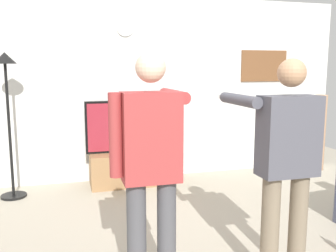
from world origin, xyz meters
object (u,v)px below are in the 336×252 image
(television, at_px, (130,126))
(person_standing_nearer_lamp, at_px, (151,162))
(wall_clock, at_px, (125,27))
(framed_picture, at_px, (264,66))
(person_standing_nearer_couch, at_px, (286,157))
(floor_lamp, at_px, (7,95))
(tv_stand, at_px, (131,168))

(television, relative_size, person_standing_nearer_lamp, 0.70)
(wall_clock, bearing_deg, television, -90.00)
(framed_picture, bearing_deg, person_standing_nearer_couch, -116.40)
(television, bearing_deg, person_standing_nearer_couch, -75.05)
(person_standing_nearer_couch, bearing_deg, floor_lamp, 131.73)
(wall_clock, distance_m, floor_lamp, 1.85)
(person_standing_nearer_couch, bearing_deg, wall_clock, 103.79)
(framed_picture, bearing_deg, television, -173.65)
(tv_stand, xyz_separation_m, person_standing_nearer_couch, (0.74, -2.72, 0.75))
(television, distance_m, wall_clock, 1.41)
(tv_stand, relative_size, person_standing_nearer_couch, 0.66)
(tv_stand, xyz_separation_m, framed_picture, (2.23, 0.30, 1.45))
(framed_picture, height_order, floor_lamp, framed_picture)
(person_standing_nearer_lamp, xyz_separation_m, person_standing_nearer_couch, (1.03, -0.09, -0.02))
(wall_clock, height_order, floor_lamp, wall_clock)
(television, distance_m, person_standing_nearer_lamp, 2.70)
(wall_clock, distance_m, framed_picture, 2.30)
(person_standing_nearer_lamp, bearing_deg, tv_stand, 83.59)
(person_standing_nearer_couch, bearing_deg, person_standing_nearer_lamp, 175.08)
(person_standing_nearer_couch, bearing_deg, television, 104.95)
(tv_stand, bearing_deg, framed_picture, 7.53)
(television, height_order, floor_lamp, floor_lamp)
(framed_picture, xyz_separation_m, floor_lamp, (-3.79, -0.44, -0.37))
(tv_stand, xyz_separation_m, floor_lamp, (-1.56, -0.14, 1.09))
(wall_clock, bearing_deg, floor_lamp, -164.56)
(framed_picture, bearing_deg, tv_stand, -172.47)
(framed_picture, relative_size, person_standing_nearer_couch, 0.46)
(wall_clock, xyz_separation_m, framed_picture, (2.23, 0.00, -0.54))
(tv_stand, distance_m, person_standing_nearer_lamp, 2.75)
(wall_clock, distance_m, person_standing_nearer_lamp, 3.18)
(television, xyz_separation_m, wall_clock, (0.00, 0.24, 1.39))
(tv_stand, bearing_deg, television, 90.00)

